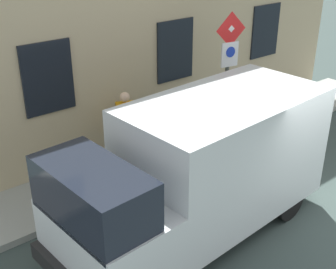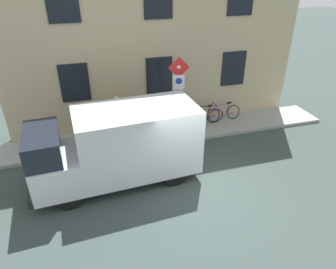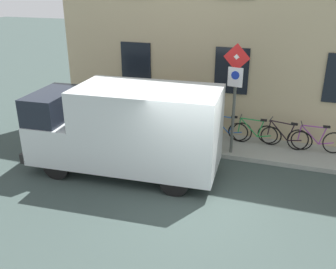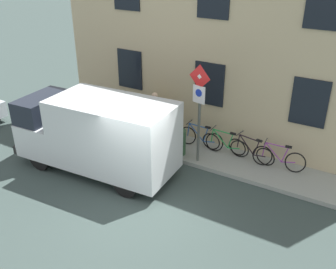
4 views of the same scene
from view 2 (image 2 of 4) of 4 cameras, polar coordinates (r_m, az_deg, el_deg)
The scene contains 11 objects.
ground_plane at distance 10.18m, azimuth 4.84°, elevation -9.35°, with size 80.00×80.00×0.00m, color #32403D.
sidewalk_slab at distance 12.94m, azimuth -0.58°, elevation 0.27°, with size 1.71×14.25×0.14m, color gray.
building_facade at distance 12.77m, azimuth -2.18°, elevation 17.18°, with size 0.75×12.25×7.35m.
sign_post_stacked at distance 11.54m, azimuth 1.96°, elevation 8.77°, with size 0.19×0.55×3.21m.
delivery_van at distance 9.78m, azimuth -9.13°, elevation -1.91°, with size 2.34×5.45×2.50m.
bicycle_purple at distance 13.92m, azimuth 10.31°, elevation 3.98°, with size 0.46×1.72×0.89m.
bicycle_black at distance 13.56m, azimuth 6.75°, elevation 3.56°, with size 0.49×1.71×0.89m.
bicycle_green at distance 13.25m, azimuth 3.01°, elevation 3.10°, with size 0.46×1.71×0.89m.
bicycle_blue at distance 13.00m, azimuth -0.89°, elevation 2.60°, with size 0.46×1.71×0.89m.
pedestrian at distance 12.42m, azimuth -9.39°, elevation 3.74°, with size 0.39×0.47×1.72m.
litter_bin at distance 12.18m, azimuth -1.76°, elevation 1.06°, with size 0.44×0.44×0.90m, color #2D5133.
Camera 2 is at (-7.39, 3.01, 6.32)m, focal length 32.52 mm.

